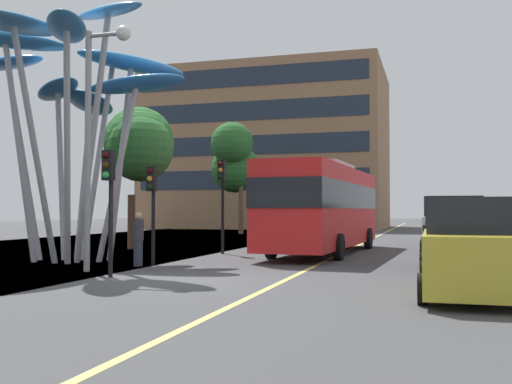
{
  "coord_description": "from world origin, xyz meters",
  "views": [
    {
      "loc": [
        6.31,
        -13.99,
        1.78
      ],
      "look_at": [
        -0.27,
        8.22,
        2.5
      ],
      "focal_mm": 41.57,
      "sensor_mm": 36.0,
      "label": 1
    }
  ],
  "objects_px": {
    "leaf_sculpture": "(70,75)",
    "pedestrian": "(138,239)",
    "car_parked_far": "(445,227)",
    "traffic_light_kerb_near": "(109,185)",
    "traffic_light_island_mid": "(222,186)",
    "traffic_light_kerb_far": "(152,193)",
    "car_parked_near": "(467,250)",
    "car_parked_mid": "(453,235)",
    "red_bus": "(324,204)",
    "street_lamp": "(98,115)",
    "car_side_street": "(451,226)"
  },
  "relations": [
    {
      "from": "car_side_street",
      "to": "car_parked_near",
      "type": "bearing_deg",
      "value": -90.78
    },
    {
      "from": "leaf_sculpture",
      "to": "pedestrian",
      "type": "xyz_separation_m",
      "value": [
        3.19,
        -0.93,
        -5.7
      ]
    },
    {
      "from": "traffic_light_island_mid",
      "to": "car_parked_mid",
      "type": "relative_size",
      "value": 0.89
    },
    {
      "from": "traffic_light_kerb_far",
      "to": "street_lamp",
      "type": "bearing_deg",
      "value": -103.54
    },
    {
      "from": "car_parked_mid",
      "to": "street_lamp",
      "type": "distance_m",
      "value": 11.19
    },
    {
      "from": "car_parked_far",
      "to": "street_lamp",
      "type": "xyz_separation_m",
      "value": [
        -9.88,
        -10.8,
        3.48
      ]
    },
    {
      "from": "traffic_light_island_mid",
      "to": "car_parked_far",
      "type": "height_order",
      "value": "traffic_light_island_mid"
    },
    {
      "from": "car_parked_mid",
      "to": "pedestrian",
      "type": "xyz_separation_m",
      "value": [
        -9.61,
        -1.78,
        -0.16
      ]
    },
    {
      "from": "traffic_light_kerb_near",
      "to": "car_parked_near",
      "type": "bearing_deg",
      "value": -5.81
    },
    {
      "from": "leaf_sculpture",
      "to": "traffic_light_island_mid",
      "type": "height_order",
      "value": "leaf_sculpture"
    },
    {
      "from": "traffic_light_island_mid",
      "to": "car_parked_far",
      "type": "distance_m",
      "value": 9.47
    },
    {
      "from": "car_parked_far",
      "to": "pedestrian",
      "type": "relative_size",
      "value": 2.47
    },
    {
      "from": "pedestrian",
      "to": "red_bus",
      "type": "bearing_deg",
      "value": 57.06
    },
    {
      "from": "traffic_light_island_mid",
      "to": "car_parked_far",
      "type": "xyz_separation_m",
      "value": [
        8.77,
        3.16,
        -1.67
      ]
    },
    {
      "from": "street_lamp",
      "to": "traffic_light_island_mid",
      "type": "bearing_deg",
      "value": 81.74
    },
    {
      "from": "red_bus",
      "to": "leaf_sculpture",
      "type": "bearing_deg",
      "value": -141.27
    },
    {
      "from": "car_parked_mid",
      "to": "street_lamp",
      "type": "height_order",
      "value": "street_lamp"
    },
    {
      "from": "traffic_light_kerb_near",
      "to": "car_parked_near",
      "type": "relative_size",
      "value": 0.74
    },
    {
      "from": "red_bus",
      "to": "car_parked_near",
      "type": "distance_m",
      "value": 12.42
    },
    {
      "from": "traffic_light_kerb_near",
      "to": "pedestrian",
      "type": "height_order",
      "value": "traffic_light_kerb_near"
    },
    {
      "from": "car_parked_mid",
      "to": "traffic_light_island_mid",
      "type": "bearing_deg",
      "value": 155.86
    },
    {
      "from": "traffic_light_island_mid",
      "to": "car_parked_mid",
      "type": "xyz_separation_m",
      "value": [
        8.84,
        -3.96,
        -1.75
      ]
    },
    {
      "from": "leaf_sculpture",
      "to": "car_parked_near",
      "type": "bearing_deg",
      "value": -21.16
    },
    {
      "from": "car_parked_mid",
      "to": "red_bus",
      "type": "bearing_deg",
      "value": 131.74
    },
    {
      "from": "traffic_light_kerb_far",
      "to": "car_parked_near",
      "type": "height_order",
      "value": "traffic_light_kerb_far"
    },
    {
      "from": "leaf_sculpture",
      "to": "traffic_light_island_mid",
      "type": "bearing_deg",
      "value": 50.54
    },
    {
      "from": "leaf_sculpture",
      "to": "car_parked_near",
      "type": "relative_size",
      "value": 2.08
    },
    {
      "from": "car_parked_near",
      "to": "street_lamp",
      "type": "bearing_deg",
      "value": 167.85
    },
    {
      "from": "car_parked_near",
      "to": "car_side_street",
      "type": "xyz_separation_m",
      "value": [
        0.26,
        19.09,
        0.04
      ]
    },
    {
      "from": "red_bus",
      "to": "street_lamp",
      "type": "relative_size",
      "value": 1.63
    },
    {
      "from": "car_side_street",
      "to": "traffic_light_island_mid",
      "type": "bearing_deg",
      "value": -134.66
    },
    {
      "from": "street_lamp",
      "to": "car_parked_far",
      "type": "bearing_deg",
      "value": 47.55
    },
    {
      "from": "car_parked_near",
      "to": "car_side_street",
      "type": "relative_size",
      "value": 1.16
    },
    {
      "from": "traffic_light_kerb_far",
      "to": "pedestrian",
      "type": "bearing_deg",
      "value": -115.41
    },
    {
      "from": "traffic_light_kerb_near",
      "to": "traffic_light_island_mid",
      "type": "height_order",
      "value": "traffic_light_island_mid"
    },
    {
      "from": "red_bus",
      "to": "leaf_sculpture",
      "type": "distance_m",
      "value": 11.09
    },
    {
      "from": "traffic_light_kerb_near",
      "to": "pedestrian",
      "type": "bearing_deg",
      "value": 104.04
    },
    {
      "from": "traffic_light_kerb_near",
      "to": "traffic_light_kerb_far",
      "type": "bearing_deg",
      "value": 98.73
    },
    {
      "from": "leaf_sculpture",
      "to": "traffic_light_island_mid",
      "type": "relative_size",
      "value": 2.48
    },
    {
      "from": "red_bus",
      "to": "car_parked_near",
      "type": "relative_size",
      "value": 2.56
    },
    {
      "from": "traffic_light_kerb_near",
      "to": "street_lamp",
      "type": "distance_m",
      "value": 2.71
    },
    {
      "from": "traffic_light_kerb_near",
      "to": "car_parked_far",
      "type": "relative_size",
      "value": 0.79
    },
    {
      "from": "traffic_light_kerb_near",
      "to": "car_parked_far",
      "type": "distance_m",
      "value": 14.95
    },
    {
      "from": "traffic_light_kerb_far",
      "to": "traffic_light_island_mid",
      "type": "xyz_separation_m",
      "value": [
        0.54,
        5.25,
        0.43
      ]
    },
    {
      "from": "car_parked_far",
      "to": "street_lamp",
      "type": "distance_m",
      "value": 15.04
    },
    {
      "from": "red_bus",
      "to": "car_side_street",
      "type": "bearing_deg",
      "value": 55.98
    },
    {
      "from": "traffic_light_island_mid",
      "to": "car_side_street",
      "type": "xyz_separation_m",
      "value": [
        9.19,
        9.3,
        -1.77
      ]
    },
    {
      "from": "car_side_street",
      "to": "pedestrian",
      "type": "relative_size",
      "value": 2.29
    },
    {
      "from": "traffic_light_kerb_near",
      "to": "street_lamp",
      "type": "relative_size",
      "value": 0.47
    },
    {
      "from": "car_side_street",
      "to": "traffic_light_kerb_near",
      "type": "bearing_deg",
      "value": -116.75
    }
  ]
}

